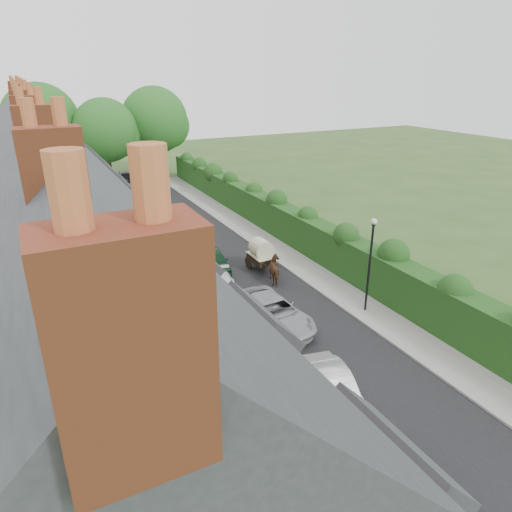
{
  "coord_description": "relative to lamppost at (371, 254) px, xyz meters",
  "views": [
    {
      "loc": [
        -11.37,
        -12.34,
        11.84
      ],
      "look_at": [
        -0.65,
        8.76,
        2.2
      ],
      "focal_mm": 32.0,
      "sensor_mm": 36.0,
      "label": 1
    }
  ],
  "objects": [
    {
      "name": "pavement_hedge_side",
      "position": [
        0.2,
        7.0,
        -3.24
      ],
      "size": [
        2.2,
        58.0,
        0.12
      ],
      "primitive_type": "cube",
      "color": "gray",
      "rests_on": "ground"
    },
    {
      "name": "car_beige",
      "position": [
        -5.09,
        20.97,
        -2.59
      ],
      "size": [
        2.45,
        5.14,
        1.42
      ],
      "primitive_type": "imported",
      "rotation": [
        0.0,
        0.0,
        -0.02
      ],
      "color": "tan",
      "rests_on": "ground"
    },
    {
      "name": "horse_cart",
      "position": [
        -2.41,
        7.31,
        -2.1
      ],
      "size": [
        1.31,
        2.9,
        2.09
      ],
      "color": "black",
      "rests_on": "ground"
    },
    {
      "name": "kerb_hedge_side",
      "position": [
        -0.85,
        7.0,
        -3.23
      ],
      "size": [
        0.18,
        58.0,
        0.13
      ],
      "primitive_type": "cube",
      "color": "gray",
      "rests_on": "ground"
    },
    {
      "name": "tree_far_left",
      "position": [
        -6.05,
        36.08,
        2.41
      ],
      "size": [
        7.14,
        6.8,
        9.29
      ],
      "color": "#332316",
      "rests_on": "ground"
    },
    {
      "name": "kerb_house_side",
      "position": [
        -6.95,
        7.0,
        -3.23
      ],
      "size": [
        0.18,
        58.0,
        0.13
      ],
      "primitive_type": "cube",
      "color": "gray",
      "rests_on": "ground"
    },
    {
      "name": "tree_far_back",
      "position": [
        -11.99,
        39.08,
        3.32
      ],
      "size": [
        8.4,
        8.0,
        10.82
      ],
      "color": "#332316",
      "rests_on": "ground"
    },
    {
      "name": "car_grey",
      "position": [
        -5.52,
        26.36,
        -2.51
      ],
      "size": [
        2.87,
        5.68,
        1.58
      ],
      "primitive_type": "imported",
      "rotation": [
        0.0,
        0.0,
        0.12
      ],
      "color": "slate",
      "rests_on": "ground"
    },
    {
      "name": "horse",
      "position": [
        -2.41,
        5.34,
        -2.52
      ],
      "size": [
        1.26,
        1.98,
        1.55
      ],
      "primitive_type": "imported",
      "rotation": [
        0.0,
        0.0,
        2.89
      ],
      "color": "#52341E",
      "rests_on": "ground"
    },
    {
      "name": "car_silver_b",
      "position": [
        -5.06,
        1.0,
        -2.57
      ],
      "size": [
        2.8,
        5.42,
        1.46
      ],
      "primitive_type": "imported",
      "rotation": [
        0.0,
        0.0,
        0.07
      ],
      "color": "#9B9DA2",
      "rests_on": "ground"
    },
    {
      "name": "tree_far_right",
      "position": [
        -0.01,
        38.08,
        3.02
      ],
      "size": [
        7.98,
        7.6,
        10.31
      ],
      "color": "#332316",
      "rests_on": "ground"
    },
    {
      "name": "hedge",
      "position": [
        2.0,
        7.0,
        -1.7
      ],
      "size": [
        2.1,
        58.0,
        2.85
      ],
      "color": "#1C3D13",
      "rests_on": "ground"
    },
    {
      "name": "car_white",
      "position": [
        -6.4,
        4.33,
        -2.63
      ],
      "size": [
        2.97,
        4.92,
        1.33
      ],
      "primitive_type": "imported",
      "rotation": [
        0.0,
        0.0,
        -0.26
      ],
      "color": "white",
      "rests_on": "ground"
    },
    {
      "name": "car_green",
      "position": [
        -5.11,
        8.6,
        -2.63
      ],
      "size": [
        2.18,
        4.13,
        1.34
      ],
      "primitive_type": "imported",
      "rotation": [
        0.0,
        0.0,
        -0.16
      ],
      "color": "#0F3219",
      "rests_on": "ground"
    },
    {
      "name": "lamppost",
      "position": [
        0.0,
        0.0,
        0.0
      ],
      "size": [
        0.32,
        0.32,
        5.16
      ],
      "color": "black",
      "rests_on": "ground"
    },
    {
      "name": "ground",
      "position": [
        -3.4,
        -4.0,
        -3.3
      ],
      "size": [
        140.0,
        140.0,
        0.0
      ],
      "primitive_type": "plane",
      "color": "#2D4C1E",
      "rests_on": "ground"
    },
    {
      "name": "car_red",
      "position": [
        -6.13,
        14.2,
        -2.61
      ],
      "size": [
        1.54,
        4.21,
        1.38
      ],
      "primitive_type": "imported",
      "rotation": [
        0.0,
        0.0,
        -0.02
      ],
      "color": "maroon",
      "rests_on": "ground"
    },
    {
      "name": "car_silver_a",
      "position": [
        -5.82,
        -5.11,
        -2.62
      ],
      "size": [
        2.23,
        4.32,
        1.35
      ],
      "primitive_type": "imported",
      "rotation": [
        0.0,
        0.0,
        -0.2
      ],
      "color": "silver",
      "rests_on": "ground"
    },
    {
      "name": "car_black",
      "position": [
        -5.0,
        34.6,
        -2.53
      ],
      "size": [
        2.26,
        4.66,
        1.53
      ],
      "primitive_type": "imported",
      "rotation": [
        0.0,
        0.0,
        -0.1
      ],
      "color": "black",
      "rests_on": "ground"
    },
    {
      "name": "pavement_house_side",
      "position": [
        -7.75,
        7.0,
        -3.24
      ],
      "size": [
        1.7,
        58.0,
        0.12
      ],
      "primitive_type": "cube",
      "color": "gray",
      "rests_on": "ground"
    },
    {
      "name": "garden_wall_row",
      "position": [
        -8.75,
        6.0,
        -2.84
      ],
      "size": [
        0.35,
        40.35,
        1.1
      ],
      "color": "brown",
      "rests_on": "ground"
    },
    {
      "name": "car_navy",
      "position": [
        -6.4,
        -10.2,
        -2.55
      ],
      "size": [
        2.54,
        4.63,
        1.49
      ],
      "primitive_type": "imported",
      "rotation": [
        0.0,
        0.0,
        -0.19
      ],
      "color": "black",
      "rests_on": "ground"
    },
    {
      "name": "road",
      "position": [
        -3.9,
        7.0,
        -3.29
      ],
      "size": [
        6.0,
        58.0,
        0.02
      ],
      "primitive_type": "cube",
      "color": "black",
      "rests_on": "ground"
    },
    {
      "name": "terrace_row",
      "position": [
        -14.27,
        5.98,
        1.18
      ],
      "size": [
        9.05,
        40.5,
        11.5
      ],
      "color": "brown",
      "rests_on": "ground"
    }
  ]
}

